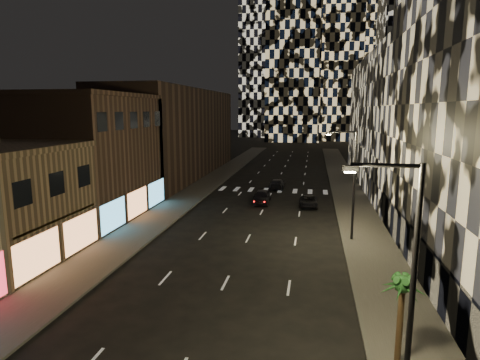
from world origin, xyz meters
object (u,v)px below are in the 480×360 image
at_px(car_dark_oncoming, 277,184).
at_px(streetlight_far, 351,177).
at_px(streetlight_near, 406,277).
at_px(car_dark_midlane, 262,197).
at_px(palm_tree, 402,291).
at_px(car_dark_rightlane, 309,202).

bearing_deg(car_dark_oncoming, streetlight_far, 111.28).
bearing_deg(car_dark_oncoming, streetlight_near, 101.72).
height_order(car_dark_midlane, palm_tree, palm_tree).
bearing_deg(car_dark_rightlane, car_dark_midlane, 171.08).
bearing_deg(car_dark_midlane, car_dark_rightlane, -9.43).
distance_m(car_dark_midlane, palm_tree, 30.66).
height_order(streetlight_near, car_dark_midlane, streetlight_near).
xyz_separation_m(streetlight_near, car_dark_oncoming, (-7.85, 41.16, -4.67)).
xyz_separation_m(streetlight_far, car_dark_rightlane, (-3.46, 11.39, -4.75)).
xyz_separation_m(car_dark_oncoming, car_dark_rightlane, (4.39, -9.77, -0.08)).
height_order(car_dark_midlane, car_dark_oncoming, car_dark_midlane).
distance_m(streetlight_near, car_dark_oncoming, 42.16).
distance_m(streetlight_near, streetlight_far, 20.00).
bearing_deg(streetlight_far, car_dark_midlane, 126.07).
distance_m(car_dark_midlane, car_dark_oncoming, 9.06).
relative_size(car_dark_oncoming, palm_tree, 1.18).
xyz_separation_m(car_dark_midlane, car_dark_oncoming, (1.00, 9.01, -0.09)).
bearing_deg(car_dark_oncoming, palm_tree, 103.52).
relative_size(car_dark_midlane, palm_tree, 1.14).
height_order(streetlight_far, car_dark_rightlane, streetlight_far).
bearing_deg(streetlight_near, streetlight_far, 90.00).
distance_m(streetlight_near, palm_tree, 3.72).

